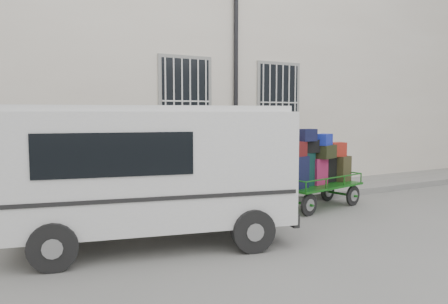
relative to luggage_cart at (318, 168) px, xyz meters
The scene contains 5 objects.
ground 2.06m from the luggage_cart, 157.65° to the right, with size 80.00×80.00×0.00m, color slate.
building 5.51m from the luggage_cart, 109.78° to the left, with size 24.00×5.15×6.00m.
sidewalk 2.42m from the luggage_cart, 139.13° to the left, with size 24.00×1.70×0.15m, color slate.
luggage_cart is the anchor object (origin of this frame).
van 4.14m from the luggage_cart, behind, with size 4.62×2.71×2.19m.
Camera 1 is at (-4.63, -6.54, 2.07)m, focal length 35.00 mm.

